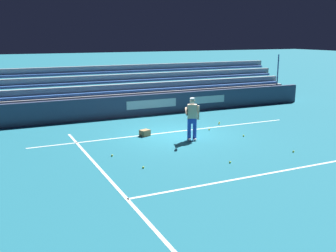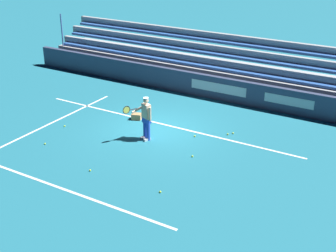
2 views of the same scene
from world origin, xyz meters
TOP-DOWN VIEW (x-y plane):
  - ground_plane at (0.00, 0.00)m, footprint 160.00×160.00m
  - court_baseline_white at (0.00, -0.50)m, footprint 12.00×0.10m
  - court_sideline_white at (4.11, 4.00)m, footprint 0.10×12.00m
  - court_service_line_white at (0.00, 5.50)m, footprint 8.22×0.10m
  - back_wall_sponsor_board at (-0.01, -4.40)m, footprint 20.95×0.25m
  - bleacher_stand at (0.00, -6.23)m, footprint 19.90×2.40m
  - tennis_player at (-0.17, 1.08)m, footprint 0.86×0.91m
  - ball_box_cardboard at (1.27, -0.37)m, footprint 0.48×0.42m
  - tennis_ball_midcourt at (-2.70, 4.11)m, footprint 0.07×0.07m
  - tennis_ball_stray_back at (0.06, 4.17)m, footprint 0.07×0.07m
  - tennis_ball_far_left at (-2.87, -1.12)m, footprint 0.07×0.07m
  - tennis_ball_toward_net at (2.85, 3.44)m, footprint 0.07×0.07m
  - tennis_ball_on_baseline at (-2.42, 1.47)m, footprint 0.07×0.07m
  - tennis_ball_by_box at (-1.69, -0.09)m, footprint 0.07×0.07m
  - tennis_ball_near_player at (3.37, 1.80)m, footprint 0.07×0.07m
  - tennis_ball_far_right at (-2.73, -0.92)m, footprint 0.07×0.07m

SIDE VIEW (x-z plane):
  - ground_plane at x=0.00m, z-range 0.00..0.00m
  - court_baseline_white at x=0.00m, z-range 0.00..0.01m
  - court_sideline_white at x=4.11m, z-range 0.00..0.01m
  - court_service_line_white at x=0.00m, z-range 0.00..0.01m
  - tennis_ball_midcourt at x=-2.70m, z-range 0.00..0.07m
  - tennis_ball_stray_back at x=0.06m, z-range 0.00..0.07m
  - tennis_ball_far_left at x=-2.87m, z-range 0.00..0.07m
  - tennis_ball_toward_net at x=2.85m, z-range 0.00..0.07m
  - tennis_ball_on_baseline at x=-2.42m, z-range 0.00..0.07m
  - tennis_ball_by_box at x=-1.69m, z-range 0.00..0.07m
  - tennis_ball_near_player at x=3.37m, z-range 0.00..0.07m
  - tennis_ball_far_right at x=-2.73m, z-range 0.00..0.07m
  - ball_box_cardboard at x=1.27m, z-range 0.00..0.26m
  - back_wall_sponsor_board at x=-0.01m, z-range 0.00..1.10m
  - bleacher_stand at x=0.00m, z-range -0.75..2.20m
  - tennis_player at x=-0.17m, z-range 0.04..1.75m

